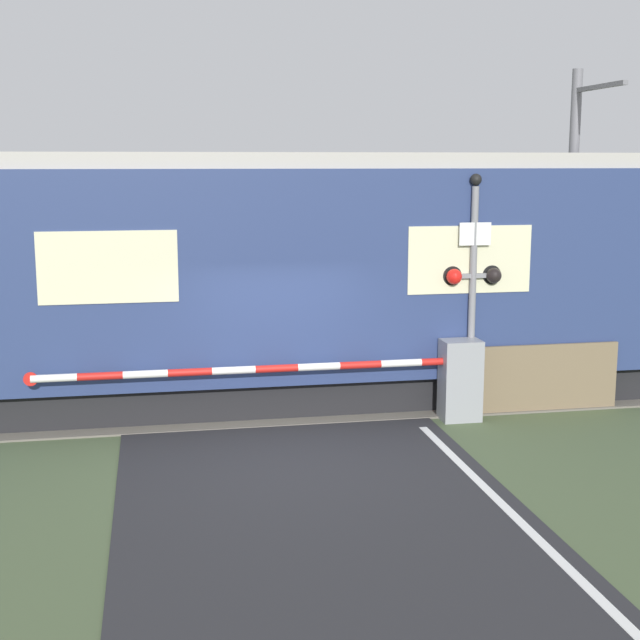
{
  "coord_description": "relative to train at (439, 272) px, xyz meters",
  "views": [
    {
      "loc": [
        -1.82,
        -11.4,
        3.97
      ],
      "look_at": [
        0.71,
        1.95,
        1.54
      ],
      "focal_mm": 50.0,
      "sensor_mm": 36.0,
      "label": 1
    }
  ],
  "objects": [
    {
      "name": "roadside_fence",
      "position": [
        1.18,
        -1.51,
        -1.55
      ],
      "size": [
        2.69,
        0.06,
        1.1
      ],
      "color": "#726047",
      "rests_on": "ground_plane"
    },
    {
      "name": "train",
      "position": [
        0.0,
        0.0,
        0.0
      ],
      "size": [
        19.79,
        2.92,
        4.1
      ],
      "color": "black",
      "rests_on": "ground_plane"
    },
    {
      "name": "track_bed",
      "position": [
        -2.99,
        0.0,
        -2.07
      ],
      "size": [
        36.0,
        3.2,
        0.13
      ],
      "color": "#666056",
      "rests_on": "ground_plane"
    },
    {
      "name": "signal_post",
      "position": [
        0.04,
        -1.52,
        0.05
      ],
      "size": [
        0.94,
        0.26,
        3.79
      ],
      "color": "gray",
      "rests_on": "ground_plane"
    },
    {
      "name": "crossing_barrier",
      "position": [
        -0.79,
        -1.71,
        -1.4
      ],
      "size": [
        6.77,
        0.44,
        1.26
      ],
      "color": "gray",
      "rests_on": "ground_plane"
    },
    {
      "name": "ground_plane",
      "position": [
        -2.99,
        -3.06,
        -2.1
      ],
      "size": [
        80.0,
        80.0,
        0.0
      ],
      "primitive_type": "plane",
      "color": "#475638"
    },
    {
      "name": "catenary_pole",
      "position": [
        3.27,
        1.78,
        0.9
      ],
      "size": [
        0.2,
        1.9,
        5.7
      ],
      "color": "slate",
      "rests_on": "ground_plane"
    }
  ]
}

